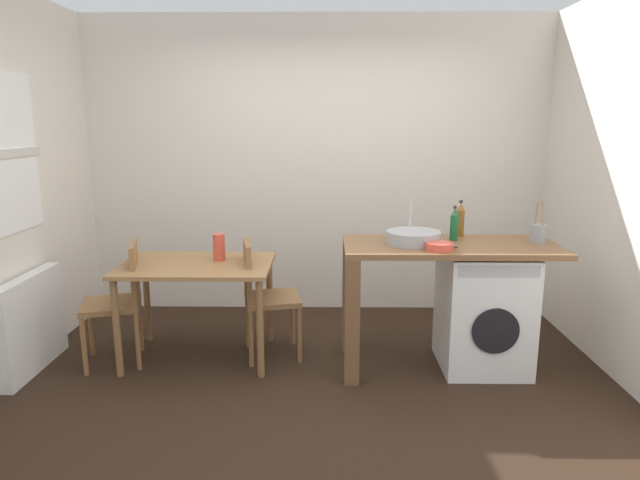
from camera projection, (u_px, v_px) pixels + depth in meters
name	position (u px, v px, depth m)	size (l,w,h in m)	color
ground_plane	(313.00, 390.00, 3.73)	(5.46, 5.46, 0.00)	black
wall_back	(317.00, 167.00, 5.15)	(4.60, 0.10, 2.70)	silver
radiator	(32.00, 323.00, 3.97)	(0.10, 0.80, 0.70)	white
dining_table	(197.00, 276.00, 4.12)	(1.10, 0.76, 0.74)	#9E7042
chair_person_seat	(121.00, 296.00, 4.07)	(0.49, 0.49, 0.90)	olive
chair_opposite	(262.00, 292.00, 4.17)	(0.47, 0.47, 0.90)	olive
kitchen_counter	(420.00, 265.00, 3.95)	(1.50, 0.68, 0.92)	brown
washing_machine	(483.00, 310.00, 4.01)	(0.60, 0.61, 0.86)	white
sink_basin	(413.00, 237.00, 3.91)	(0.38, 0.38, 0.09)	#9EA0A5
tap	(410.00, 220.00, 4.06)	(0.02, 0.02, 0.28)	#B2B2B7
bottle_tall_green	(454.00, 225.00, 4.01)	(0.06, 0.06, 0.25)	#19592D
bottle_squat_brown	(460.00, 220.00, 4.15)	(0.06, 0.06, 0.27)	brown
mixing_bowl	(439.00, 246.00, 3.71)	(0.19, 0.19, 0.05)	#D84C38
utensil_crock	(538.00, 233.00, 3.94)	(0.11, 0.11, 0.30)	gray
vase	(219.00, 247.00, 4.17)	(0.09, 0.09, 0.20)	#D84C38
scissors	(446.00, 246.00, 3.82)	(0.15, 0.06, 0.01)	#B2B2B7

